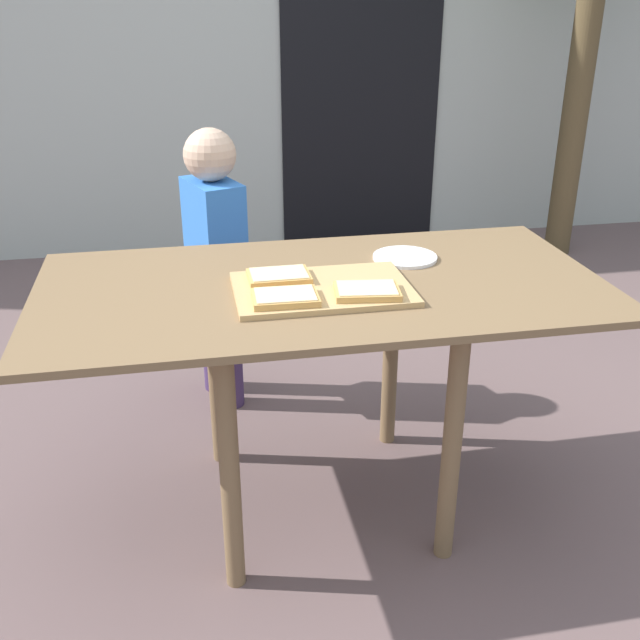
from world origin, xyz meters
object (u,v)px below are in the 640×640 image
(pizza_slice_far_left, at_px, (279,276))
(cutting_board, at_px, (322,289))
(dining_table, at_px, (322,315))
(plate_white_right, at_px, (405,257))
(pizza_slice_near_left, at_px, (285,297))
(child_left, at_px, (216,252))
(pizza_slice_near_right, at_px, (367,291))

(pizza_slice_far_left, bearing_deg, cutting_board, -33.93)
(dining_table, height_order, cutting_board, cutting_board)
(pizza_slice_far_left, xyz_separation_m, plate_white_right, (0.37, 0.13, -0.02))
(pizza_slice_near_left, xyz_separation_m, child_left, (-0.12, 0.81, -0.15))
(cutting_board, height_order, pizza_slice_near_right, pizza_slice_near_right)
(pizza_slice_near_right, distance_m, pizza_slice_near_left, 0.20)
(cutting_board, relative_size, plate_white_right, 2.44)
(dining_table, xyz_separation_m, plate_white_right, (0.26, 0.14, 0.10))
(dining_table, xyz_separation_m, pizza_slice_far_left, (-0.11, 0.01, 0.11))
(dining_table, xyz_separation_m, pizza_slice_near_right, (0.09, -0.13, 0.11))
(dining_table, height_order, pizza_slice_near_right, pizza_slice_near_right)
(pizza_slice_near_left, bearing_deg, pizza_slice_near_right, 0.59)
(pizza_slice_far_left, distance_m, child_left, 0.70)
(pizza_slice_near_left, height_order, plate_white_right, pizza_slice_near_left)
(pizza_slice_far_left, height_order, pizza_slice_near_right, same)
(cutting_board, xyz_separation_m, pizza_slice_near_left, (-0.10, -0.08, 0.02))
(dining_table, relative_size, pizza_slice_near_left, 9.10)
(pizza_slice_near_right, distance_m, plate_white_right, 0.33)
(pizza_slice_near_left, relative_size, plate_white_right, 0.89)
(pizza_slice_near_right, xyz_separation_m, pizza_slice_near_left, (-0.20, -0.00, 0.00))
(dining_table, height_order, pizza_slice_far_left, pizza_slice_far_left)
(cutting_board, distance_m, pizza_slice_far_left, 0.12)
(pizza_slice_far_left, xyz_separation_m, pizza_slice_near_right, (0.20, -0.14, 0.00))
(pizza_slice_near_left, bearing_deg, pizza_slice_far_left, 88.06)
(pizza_slice_near_left, bearing_deg, dining_table, 49.27)
(pizza_slice_near_left, height_order, child_left, child_left)
(pizza_slice_far_left, height_order, pizza_slice_near_left, same)
(pizza_slice_far_left, bearing_deg, plate_white_right, 19.19)
(pizza_slice_near_right, relative_size, plate_white_right, 0.95)
(dining_table, bearing_deg, child_left, 109.32)
(pizza_slice_far_left, xyz_separation_m, child_left, (-0.13, 0.67, -0.15))
(pizza_slice_near_right, bearing_deg, dining_table, 122.82)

